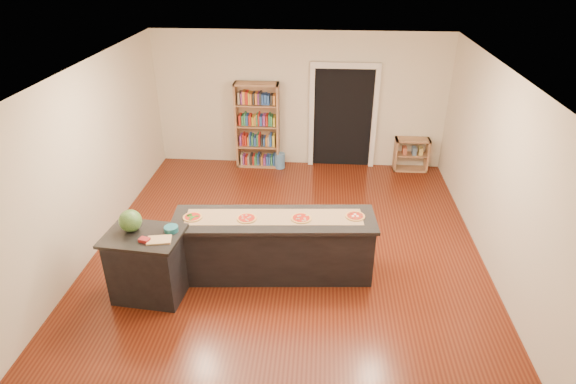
# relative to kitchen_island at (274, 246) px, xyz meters

# --- Properties ---
(room) EXTENTS (6.00, 7.00, 2.80)m
(room) POSITION_rel_kitchen_island_xyz_m (0.15, 0.46, 0.93)
(room) COLOR beige
(room) RESTS_ON ground
(doorway) EXTENTS (1.40, 0.09, 2.21)m
(doorway) POSITION_rel_kitchen_island_xyz_m (1.05, 3.92, 0.73)
(doorway) COLOR black
(doorway) RESTS_ON room
(kitchen_island) EXTENTS (2.82, 0.76, 0.93)m
(kitchen_island) POSITION_rel_kitchen_island_xyz_m (0.00, 0.00, 0.00)
(kitchen_island) COLOR black
(kitchen_island) RESTS_ON ground
(side_counter) EXTENTS (0.99, 0.72, 0.98)m
(side_counter) POSITION_rel_kitchen_island_xyz_m (-1.64, -0.61, 0.02)
(side_counter) COLOR black
(side_counter) RESTS_ON ground
(bookshelf) EXTENTS (0.90, 0.32, 1.81)m
(bookshelf) POSITION_rel_kitchen_island_xyz_m (-0.72, 3.75, 0.43)
(bookshelf) COLOR #AE7C54
(bookshelf) RESTS_ON ground
(low_shelf) EXTENTS (0.70, 0.30, 0.70)m
(low_shelf) POSITION_rel_kitchen_island_xyz_m (2.51, 3.76, -0.12)
(low_shelf) COLOR #AE7C54
(low_shelf) RESTS_ON ground
(waste_bin) EXTENTS (0.22, 0.22, 0.32)m
(waste_bin) POSITION_rel_kitchen_island_xyz_m (-0.25, 3.66, -0.31)
(waste_bin) COLOR #4D7CAD
(waste_bin) RESTS_ON ground
(kraft_paper) EXTENTS (2.48, 0.63, 0.00)m
(kraft_paper) POSITION_rel_kitchen_island_xyz_m (-0.00, 0.03, 0.46)
(kraft_paper) COLOR olive
(kraft_paper) RESTS_ON kitchen_island
(watermelon) EXTENTS (0.30, 0.30, 0.30)m
(watermelon) POSITION_rel_kitchen_island_xyz_m (-1.81, -0.53, 0.65)
(watermelon) COLOR #144214
(watermelon) RESTS_ON side_counter
(cutting_board) EXTENTS (0.33, 0.25, 0.02)m
(cutting_board) POSITION_rel_kitchen_island_xyz_m (-1.38, -0.73, 0.52)
(cutting_board) COLOR tan
(cutting_board) RESTS_ON side_counter
(package_red) EXTENTS (0.15, 0.12, 0.05)m
(package_red) POSITION_rel_kitchen_island_xyz_m (-1.56, -0.77, 0.53)
(package_red) COLOR maroon
(package_red) RESTS_ON side_counter
(package_teal) EXTENTS (0.18, 0.18, 0.07)m
(package_teal) POSITION_rel_kitchen_island_xyz_m (-1.29, -0.50, 0.54)
(package_teal) COLOR #195966
(package_teal) RESTS_ON side_counter
(pizza_a) EXTENTS (0.26, 0.26, 0.02)m
(pizza_a) POSITION_rel_kitchen_island_xyz_m (-1.12, -0.08, 0.48)
(pizza_a) COLOR tan
(pizza_a) RESTS_ON kitchen_island
(pizza_b) EXTENTS (0.27, 0.27, 0.02)m
(pizza_b) POSITION_rel_kitchen_island_xyz_m (-0.37, -0.06, 0.48)
(pizza_b) COLOR tan
(pizza_b) RESTS_ON kitchen_island
(pizza_c) EXTENTS (0.30, 0.30, 0.02)m
(pizza_c) POSITION_rel_kitchen_island_xyz_m (0.38, 0.00, 0.48)
(pizza_c) COLOR tan
(pizza_c) RESTS_ON kitchen_island
(pizza_d) EXTENTS (0.27, 0.27, 0.02)m
(pizza_d) POSITION_rel_kitchen_island_xyz_m (1.12, 0.12, 0.48)
(pizza_d) COLOR tan
(pizza_d) RESTS_ON kitchen_island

